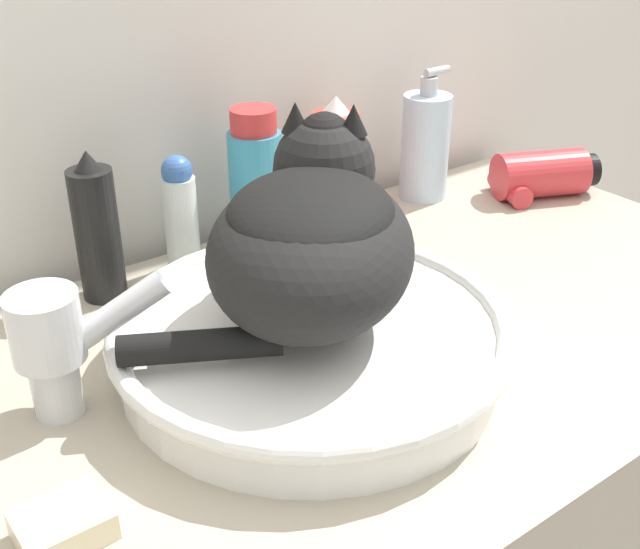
{
  "coord_description": "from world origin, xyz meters",
  "views": [
    {
      "loc": [
        -0.4,
        -0.26,
        1.31
      ],
      "look_at": [
        -0.01,
        0.26,
        0.96
      ],
      "focal_mm": 45.0,
      "sensor_mm": 36.0,
      "label": 1
    }
  ],
  "objects_px": {
    "deodorant_stick": "(181,215)",
    "hairspray_can_black": "(97,232)",
    "mouthwash_bottle": "(256,184)",
    "cat": "(312,232)",
    "soap_bar": "(63,525)",
    "faucet": "(58,341)",
    "soap_pump_bottle": "(425,145)",
    "spray_bottle_trigger": "(335,167)",
    "hair_dryer": "(539,175)"
  },
  "relations": [
    {
      "from": "deodorant_stick",
      "to": "spray_bottle_trigger",
      "type": "relative_size",
      "value": 0.83
    },
    {
      "from": "cat",
      "to": "deodorant_stick",
      "type": "relative_size",
      "value": 2.34
    },
    {
      "from": "hairspray_can_black",
      "to": "soap_bar",
      "type": "xyz_separation_m",
      "value": [
        -0.17,
        -0.33,
        -0.07
      ]
    },
    {
      "from": "faucet",
      "to": "deodorant_stick",
      "type": "relative_size",
      "value": 0.96
    },
    {
      "from": "mouthwash_bottle",
      "to": "soap_pump_bottle",
      "type": "height_order",
      "value": "soap_pump_bottle"
    },
    {
      "from": "spray_bottle_trigger",
      "to": "mouthwash_bottle",
      "type": "bearing_deg",
      "value": 180.0
    },
    {
      "from": "hairspray_can_black",
      "to": "faucet",
      "type": "bearing_deg",
      "value": -122.16
    },
    {
      "from": "faucet",
      "to": "deodorant_stick",
      "type": "distance_m",
      "value": 0.28
    },
    {
      "from": "cat",
      "to": "soap_pump_bottle",
      "type": "height_order",
      "value": "cat"
    },
    {
      "from": "mouthwash_bottle",
      "to": "soap_pump_bottle",
      "type": "bearing_deg",
      "value": -0.0
    },
    {
      "from": "cat",
      "to": "hairspray_can_black",
      "type": "distance_m",
      "value": 0.28
    },
    {
      "from": "mouthwash_bottle",
      "to": "hair_dryer",
      "type": "height_order",
      "value": "mouthwash_bottle"
    },
    {
      "from": "cat",
      "to": "spray_bottle_trigger",
      "type": "xyz_separation_m",
      "value": [
        0.22,
        0.25,
        -0.06
      ]
    },
    {
      "from": "deodorant_stick",
      "to": "spray_bottle_trigger",
      "type": "distance_m",
      "value": 0.23
    },
    {
      "from": "cat",
      "to": "soap_bar",
      "type": "bearing_deg",
      "value": 149.44
    },
    {
      "from": "soap_bar",
      "to": "soap_pump_bottle",
      "type": "bearing_deg",
      "value": 25.96
    },
    {
      "from": "soap_pump_bottle",
      "to": "spray_bottle_trigger",
      "type": "bearing_deg",
      "value": 180.0
    },
    {
      "from": "mouthwash_bottle",
      "to": "soap_bar",
      "type": "distance_m",
      "value": 0.51
    },
    {
      "from": "hairspray_can_black",
      "to": "spray_bottle_trigger",
      "type": "relative_size",
      "value": 0.99
    },
    {
      "from": "soap_pump_bottle",
      "to": "spray_bottle_trigger",
      "type": "xyz_separation_m",
      "value": [
        -0.16,
        0.0,
        0.0
      ]
    },
    {
      "from": "cat",
      "to": "mouthwash_bottle",
      "type": "height_order",
      "value": "cat"
    },
    {
      "from": "hairspray_can_black",
      "to": "soap_pump_bottle",
      "type": "height_order",
      "value": "soap_pump_bottle"
    },
    {
      "from": "hairspray_can_black",
      "to": "soap_bar",
      "type": "height_order",
      "value": "hairspray_can_black"
    },
    {
      "from": "mouthwash_bottle",
      "to": "deodorant_stick",
      "type": "bearing_deg",
      "value": 180.0
    },
    {
      "from": "spray_bottle_trigger",
      "to": "faucet",
      "type": "bearing_deg",
      "value": -157.96
    },
    {
      "from": "spray_bottle_trigger",
      "to": "soap_bar",
      "type": "bearing_deg",
      "value": -147.25
    },
    {
      "from": "cat",
      "to": "mouthwash_bottle",
      "type": "xyz_separation_m",
      "value": [
        0.1,
        0.25,
        -0.05
      ]
    },
    {
      "from": "cat",
      "to": "hairspray_can_black",
      "type": "relative_size",
      "value": 1.97
    },
    {
      "from": "faucet",
      "to": "soap_bar",
      "type": "distance_m",
      "value": 0.17
    },
    {
      "from": "hair_dryer",
      "to": "cat",
      "type": "bearing_deg",
      "value": -140.17
    },
    {
      "from": "mouthwash_bottle",
      "to": "deodorant_stick",
      "type": "xyz_separation_m",
      "value": [
        -0.11,
        0.0,
        -0.01
      ]
    },
    {
      "from": "deodorant_stick",
      "to": "soap_bar",
      "type": "height_order",
      "value": "deodorant_stick"
    },
    {
      "from": "cat",
      "to": "spray_bottle_trigger",
      "type": "distance_m",
      "value": 0.34
    },
    {
      "from": "soap_bar",
      "to": "deodorant_stick",
      "type": "bearing_deg",
      "value": 49.62
    },
    {
      "from": "hairspray_can_black",
      "to": "spray_bottle_trigger",
      "type": "bearing_deg",
      "value": 0.0
    },
    {
      "from": "faucet",
      "to": "mouthwash_bottle",
      "type": "height_order",
      "value": "mouthwash_bottle"
    },
    {
      "from": "spray_bottle_trigger",
      "to": "soap_bar",
      "type": "height_order",
      "value": "spray_bottle_trigger"
    },
    {
      "from": "hair_dryer",
      "to": "soap_bar",
      "type": "height_order",
      "value": "hair_dryer"
    },
    {
      "from": "deodorant_stick",
      "to": "soap_pump_bottle",
      "type": "relative_size",
      "value": 0.78
    },
    {
      "from": "spray_bottle_trigger",
      "to": "hair_dryer",
      "type": "relative_size",
      "value": 1.09
    },
    {
      "from": "soap_pump_bottle",
      "to": "hair_dryer",
      "type": "xyz_separation_m",
      "value": [
        0.14,
        -0.1,
        -0.05
      ]
    },
    {
      "from": "faucet",
      "to": "hairspray_can_black",
      "type": "bearing_deg",
      "value": 77.15
    },
    {
      "from": "deodorant_stick",
      "to": "hairspray_can_black",
      "type": "distance_m",
      "value": 0.1
    },
    {
      "from": "faucet",
      "to": "hairspray_can_black",
      "type": "relative_size",
      "value": 0.8
    },
    {
      "from": "cat",
      "to": "soap_bar",
      "type": "xyz_separation_m",
      "value": [
        -0.29,
        -0.08,
        -0.13
      ]
    },
    {
      "from": "cat",
      "to": "faucet",
      "type": "relative_size",
      "value": 2.45
    },
    {
      "from": "cat",
      "to": "soap_pump_bottle",
      "type": "bearing_deg",
      "value": -13.07
    },
    {
      "from": "mouthwash_bottle",
      "to": "spray_bottle_trigger",
      "type": "bearing_deg",
      "value": 0.0
    },
    {
      "from": "mouthwash_bottle",
      "to": "soap_bar",
      "type": "xyz_separation_m",
      "value": [
        -0.38,
        -0.33,
        -0.08
      ]
    },
    {
      "from": "cat",
      "to": "faucet",
      "type": "bearing_deg",
      "value": 117.65
    }
  ]
}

